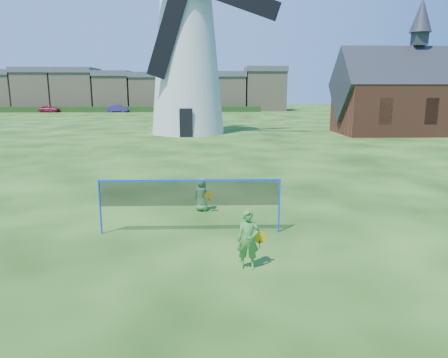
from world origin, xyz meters
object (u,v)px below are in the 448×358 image
(windmill, at_px, (187,55))
(player_girl, at_px, (248,240))
(car_left, at_px, (49,109))
(chapel, at_px, (414,97))
(badminton_net, at_px, (190,194))
(car_right, at_px, (118,109))
(player_boy, at_px, (202,195))

(windmill, xyz_separation_m, player_girl, (2.94, -30.06, -6.31))
(player_girl, bearing_deg, car_left, 118.37)
(chapel, relative_size, player_girl, 10.21)
(badminton_net, bearing_deg, chapel, 54.38)
(windmill, height_order, car_right, windmill)
(car_left, bearing_deg, windmill, -137.93)
(player_boy, bearing_deg, chapel, -108.41)
(chapel, height_order, car_left, chapel)
(player_boy, bearing_deg, windmill, -66.75)
(badminton_net, bearing_deg, windmill, 93.16)
(chapel, xyz_separation_m, player_girl, (-17.65, -29.03, -2.63))
(chapel, distance_m, car_right, 52.67)
(chapel, xyz_separation_m, badminton_net, (-19.07, -26.61, -2.18))
(badminton_net, height_order, player_boy, badminton_net)
(player_boy, distance_m, car_left, 69.25)
(player_girl, distance_m, car_right, 70.29)
(windmill, relative_size, car_right, 5.30)
(car_left, bearing_deg, chapel, -122.64)
(windmill, height_order, chapel, windmill)
(badminton_net, height_order, car_left, badminton_net)
(windmill, xyz_separation_m, car_left, (-26.93, 37.58, -6.37))
(player_girl, distance_m, player_boy, 4.77)
(player_girl, bearing_deg, car_right, 109.08)
(car_right, bearing_deg, car_left, 101.80)
(windmill, relative_size, car_left, 5.67)
(player_boy, relative_size, car_left, 0.30)
(chapel, bearing_deg, windmill, 177.15)
(player_girl, relative_size, player_boy, 1.24)
(badminton_net, relative_size, player_girl, 3.70)
(player_boy, distance_m, car_right, 65.52)
(player_boy, height_order, car_right, car_right)
(badminton_net, relative_size, player_boy, 4.57)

